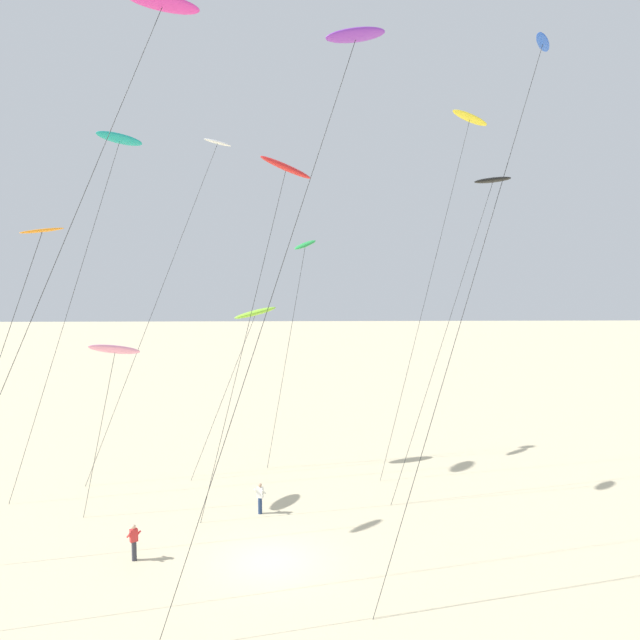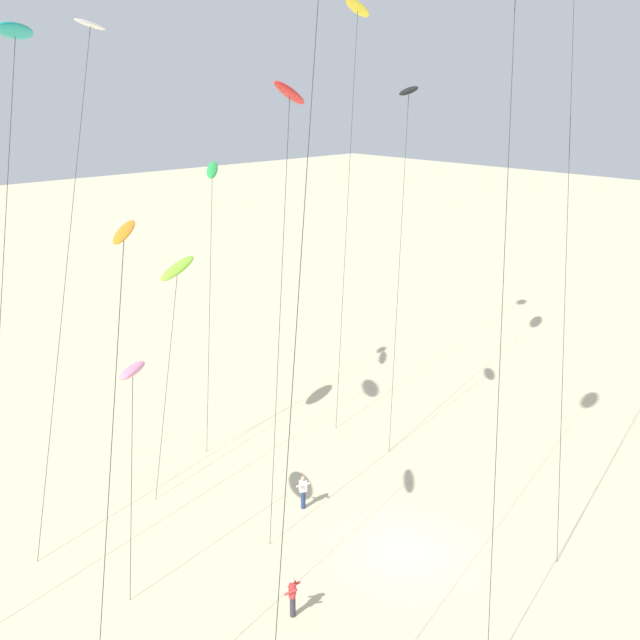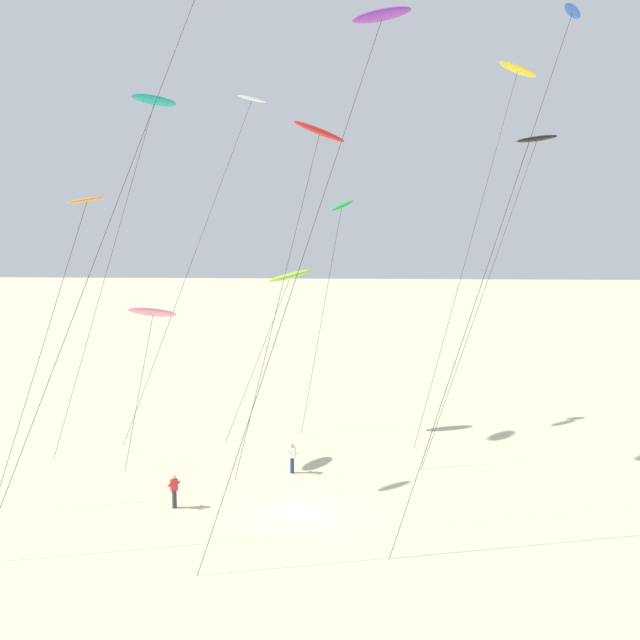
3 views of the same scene
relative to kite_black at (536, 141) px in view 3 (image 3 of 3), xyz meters
name	(u,v)px [view 3 (image 3 of 3)]	position (x,y,z in m)	size (l,w,h in m)	color
ground_plane	(301,512)	(-13.21, -11.85, -18.50)	(260.00, 260.00, 0.00)	beige
kite_black	(536,141)	(0.00, 0.00, 0.00)	(8.47, 6.39, 19.05)	black
kite_blue	(566,31)	(-1.27, -10.64, 3.91)	(8.95, 7.29, 23.61)	blue
kite_red	(319,134)	(-12.72, -4.12, 0.09)	(6.01, 4.52, 19.44)	red
kite_yellow	(516,74)	(-0.58, 3.65, 4.49)	(7.93, 5.79, 23.91)	yellow
kite_lime	(290,276)	(-14.92, 2.05, -8.28)	(5.41, 4.04, 10.78)	#8CD833
kite_orange	(85,208)	(-24.04, -9.49, -3.98)	(5.08, 4.18, 15.19)	orange
kite_purple	(381,19)	(-9.64, -13.00, 3.96)	(8.78, 6.76, 23.30)	purple
kite_green	(341,208)	(-11.64, 3.36, -3.94)	(3.47, 2.97, 15.24)	green
kite_teal	(154,102)	(-22.82, -0.41, 2.33)	(6.89, 5.71, 21.41)	teal
kite_pink	(153,313)	(-21.89, -5.45, -9.70)	(2.91, 3.07, 9.46)	pink
kite_white	(248,109)	(-17.72, 3.84, 2.49)	(8.49, 6.36, 21.92)	white
kite_flyer_nearest	(292,457)	(-14.10, -6.33, -17.61)	(0.67, 0.65, 1.67)	navy
kite_flyer_middle	(174,490)	(-19.42, -11.64, -17.61)	(0.72, 0.71, 1.67)	#33333D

